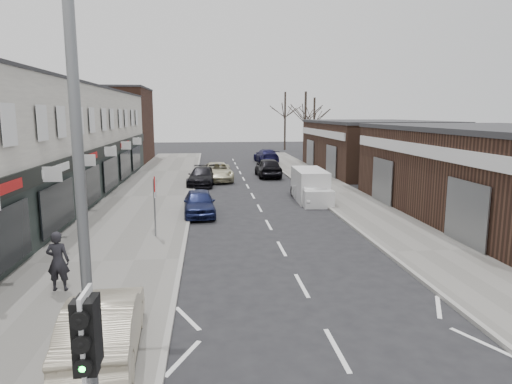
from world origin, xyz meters
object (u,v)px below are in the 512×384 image
object	(u,v)px
warning_sign	(155,189)
parked_car_left_b	(202,176)
parked_car_right_b	(268,167)
parked_car_left_c	(217,172)
street_lamp	(92,166)
sedan_on_pavement	(104,325)
parked_car_right_a	(309,192)
parked_car_right_c	(266,156)
white_van	(310,186)
traffic_light	(88,353)
pedestrian	(58,261)
parked_car_left_a	(199,203)

from	to	relation	value
warning_sign	parked_car_left_b	size ratio (longest dim) A/B	0.57
parked_car_right_b	parked_car_left_c	bearing A→B (deg)	21.39
street_lamp	parked_car_right_b	distance (m)	32.70
warning_sign	sedan_on_pavement	bearing A→B (deg)	-90.24
parked_car_right_a	parked_car_right_c	xyz separation A→B (m)	(0.29, 23.30, 0.10)
sedan_on_pavement	parked_car_left_c	size ratio (longest dim) A/B	0.79
white_van	parked_car_left_c	xyz separation A→B (m)	(-5.60, 9.17, -0.19)
traffic_light	pedestrian	world-z (taller)	traffic_light
sedan_on_pavement	pedestrian	xyz separation A→B (m)	(-2.18, 3.93, 0.23)
parked_car_left_c	parked_car_right_c	world-z (taller)	parked_car_right_c
parked_car_left_b	parked_car_left_a	bearing A→B (deg)	-85.08
sedan_on_pavement	traffic_light	bearing A→B (deg)	96.78
parked_car_left_a	parked_car_right_b	bearing A→B (deg)	66.14
parked_car_right_c	street_lamp	bearing A→B (deg)	74.45
sedan_on_pavement	parked_car_right_c	distance (m)	41.40
pedestrian	parked_car_right_b	distance (m)	26.68
sedan_on_pavement	white_van	bearing A→B (deg)	-119.82
traffic_light	parked_car_left_b	xyz separation A→B (m)	(1.00, 28.83, -1.73)
warning_sign	parked_car_left_b	bearing A→B (deg)	83.23
traffic_light	sedan_on_pavement	bearing A→B (deg)	100.88
white_van	parked_car_right_b	world-z (taller)	white_van
warning_sign	pedestrian	world-z (taller)	warning_sign
parked_car_left_a	parked_car_right_a	bearing A→B (deg)	20.53
warning_sign	white_van	xyz separation A→B (m)	(8.56, 8.00, -1.28)
parked_car_left_a	parked_car_right_b	size ratio (longest dim) A/B	0.84
parked_car_left_b	parked_car_right_a	size ratio (longest dim) A/B	1.20
parked_car_left_a	pedestrian	bearing A→B (deg)	-113.63
white_van	parked_car_left_b	world-z (taller)	white_van
warning_sign	parked_car_left_c	world-z (taller)	warning_sign
pedestrian	parked_car_right_a	xyz separation A→B (m)	(10.58, 13.25, -0.39)
parked_car_left_b	parked_car_left_c	xyz separation A→B (m)	(1.20, 2.35, 0.05)
pedestrian	parked_car_right_b	bearing A→B (deg)	-109.23
parked_car_left_b	parked_car_right_a	distance (m)	9.98
warning_sign	parked_car_right_c	xyz separation A→B (m)	(8.66, 30.63, -1.45)
traffic_light	street_lamp	bearing A→B (deg)	95.88
parked_car_left_c	parked_car_right_a	world-z (taller)	parked_car_left_c
white_van	parked_car_right_c	xyz separation A→B (m)	(0.10, 22.63, -0.17)
street_lamp	white_van	distance (m)	22.56
parked_car_left_a	parked_car_left_b	xyz separation A→B (m)	(0.00, 10.32, -0.00)
white_van	sedan_on_pavement	bearing A→B (deg)	-113.57
white_van	parked_car_right_a	distance (m)	0.74
parked_car_left_b	parked_car_right_b	world-z (taller)	parked_car_right_b
white_van	warning_sign	bearing A→B (deg)	-134.79
warning_sign	parked_car_left_a	bearing A→B (deg)	68.62
pedestrian	parked_car_right_c	distance (m)	38.14
parked_car_left_b	parked_car_right_c	xyz separation A→B (m)	(6.90, 15.81, 0.07)
white_van	parked_car_right_b	xyz separation A→B (m)	(-1.20, 10.98, -0.10)
white_van	parked_car_left_c	size ratio (longest dim) A/B	0.96
pedestrian	parked_car_right_b	world-z (taller)	pedestrian
street_lamp	pedestrian	xyz separation A→B (m)	(-2.85, 6.88, -3.59)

